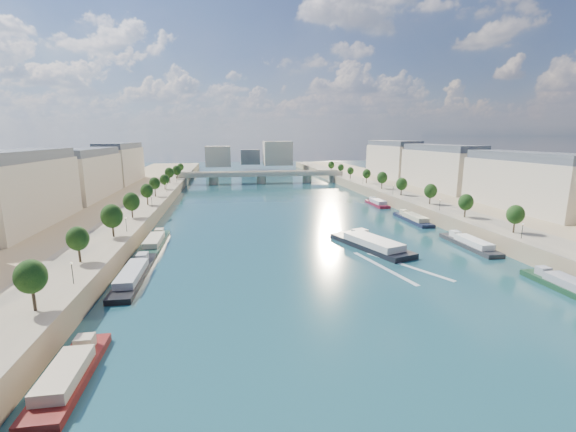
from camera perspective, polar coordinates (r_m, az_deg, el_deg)
name	(u,v)px	position (r m, az deg, el deg)	size (l,w,h in m)	color
ground	(291,220)	(147.64, 0.42, -0.65)	(700.00, 700.00, 0.00)	#0D3139
quay_left	(90,221)	(152.72, -27.27, -0.60)	(44.00, 520.00, 5.00)	#9E8460
quay_right	(463,208)	(174.18, 24.47, 1.03)	(44.00, 520.00, 5.00)	#9E8460
pave_left	(134,212)	(148.24, -21.85, 0.53)	(14.00, 520.00, 0.10)	gray
pave_right	(429,203)	(165.92, 20.22, 1.77)	(14.00, 520.00, 0.10)	gray
trees_left	(140,196)	(148.87, -21.10, 2.76)	(4.80, 268.80, 8.26)	#382B1E
trees_right	(414,187)	(172.89, 18.16, 4.11)	(4.80, 268.80, 8.26)	#382B1E
lamps_left	(141,209)	(137.19, -20.98, 0.92)	(0.36, 200.36, 4.28)	black
lamps_right	(414,195)	(167.71, 18.12, 2.96)	(0.36, 200.36, 4.28)	black
buildings_left	(60,178)	(166.32, -30.75, 4.84)	(16.00, 226.00, 23.20)	beige
buildings_right	(476,171)	(189.60, 26.12, 5.94)	(16.00, 226.00, 23.20)	beige
skyline	(254,155)	(363.09, -5.00, 9.01)	(79.00, 42.00, 22.00)	beige
bridge	(261,176)	(264.64, -3.99, 5.95)	(112.00, 12.00, 8.15)	#C1B79E
tour_barge	(371,244)	(113.96, 12.14, -4.09)	(17.38, 30.22, 3.95)	black
wake	(395,267)	(99.77, 15.57, -7.22)	(15.97, 25.67, 0.04)	silver
moored_barges_left	(115,304)	(80.75, -24.22, -11.82)	(5.00, 122.16, 3.60)	#1D1C3F
moored_barges_right	(470,244)	(124.25, 25.37, -3.80)	(5.00, 156.96, 3.60)	black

